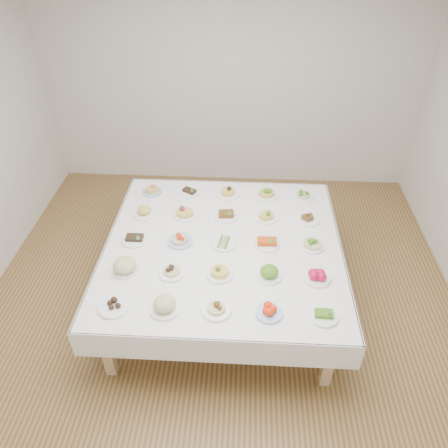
# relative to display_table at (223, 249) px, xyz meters

# --- Properties ---
(room_envelope) EXTENTS (5.02, 5.02, 2.81)m
(room_envelope) POSITION_rel_display_table_xyz_m (-0.03, -0.06, 1.15)
(room_envelope) COLOR olive
(room_envelope) RESTS_ON ground
(display_table) EXTENTS (2.28, 2.28, 0.75)m
(display_table) POSITION_rel_display_table_xyz_m (0.00, 0.00, 0.00)
(display_table) COLOR white
(display_table) RESTS_ON ground
(dish_0) EXTENTS (0.25, 0.25, 0.10)m
(dish_0) POSITION_rel_display_table_xyz_m (-0.84, -0.86, 0.11)
(dish_0) COLOR white
(dish_0) RESTS_ON display_table
(dish_1) EXTENTS (0.24, 0.24, 0.15)m
(dish_1) POSITION_rel_display_table_xyz_m (-0.42, -0.85, 0.14)
(dish_1) COLOR white
(dish_1) RESTS_ON display_table
(dish_2) EXTENTS (0.24, 0.24, 0.12)m
(dish_2) POSITION_rel_display_table_xyz_m (-0.01, -0.84, 0.12)
(dish_2) COLOR white
(dish_2) RESTS_ON display_table
(dish_3) EXTENTS (0.22, 0.22, 0.09)m
(dish_3) POSITION_rel_display_table_xyz_m (0.42, -0.85, 0.10)
(dish_3) COLOR #4C66B2
(dish_3) RESTS_ON display_table
(dish_4) EXTENTS (0.23, 0.23, 0.10)m
(dish_4) POSITION_rel_display_table_xyz_m (0.85, -0.85, 0.10)
(dish_4) COLOR white
(dish_4) RESTS_ON display_table
(dish_5) EXTENTS (0.22, 0.22, 0.15)m
(dish_5) POSITION_rel_display_table_xyz_m (-0.85, -0.42, 0.14)
(dish_5) COLOR white
(dish_5) RESTS_ON display_table
(dish_6) EXTENTS (0.23, 0.23, 0.12)m
(dish_6) POSITION_rel_display_table_xyz_m (-0.43, -0.43, 0.12)
(dish_6) COLOR white
(dish_6) RESTS_ON display_table
(dish_7) EXTENTS (0.23, 0.23, 0.13)m
(dish_7) POSITION_rel_display_table_xyz_m (-0.00, -0.43, 0.12)
(dish_7) COLOR white
(dish_7) RESTS_ON display_table
(dish_8) EXTENTS (0.24, 0.24, 0.13)m
(dish_8) POSITION_rel_display_table_xyz_m (0.43, -0.43, 0.13)
(dish_8) COLOR white
(dish_8) RESTS_ON display_table
(dish_9) EXTENTS (0.24, 0.24, 0.11)m
(dish_9) POSITION_rel_display_table_xyz_m (0.85, -0.43, 0.12)
(dish_9) COLOR white
(dish_9) RESTS_ON display_table
(dish_10) EXTENTS (0.25, 0.25, 0.12)m
(dish_10) POSITION_rel_display_table_xyz_m (-0.86, 0.00, 0.12)
(dish_10) COLOR white
(dish_10) RESTS_ON display_table
(dish_11) EXTENTS (0.24, 0.24, 0.13)m
(dish_11) POSITION_rel_display_table_xyz_m (-0.42, 0.00, 0.12)
(dish_11) COLOR #4C66B2
(dish_11) RESTS_ON display_table
(dish_12) EXTENTS (0.24, 0.23, 0.06)m
(dish_12) POSITION_rel_display_table_xyz_m (0.01, -0.01, 0.09)
(dish_12) COLOR white
(dish_12) RESTS_ON display_table
(dish_13) EXTENTS (0.23, 0.23, 0.11)m
(dish_13) POSITION_rel_display_table_xyz_m (0.42, 0.01, 0.11)
(dish_13) COLOR white
(dish_13) RESTS_ON display_table
(dish_14) EXTENTS (0.22, 0.22, 0.13)m
(dish_14) POSITION_rel_display_table_xyz_m (0.85, 0.01, 0.12)
(dish_14) COLOR white
(dish_14) RESTS_ON display_table
(dish_15) EXTENTS (0.25, 0.25, 0.13)m
(dish_15) POSITION_rel_display_table_xyz_m (-0.85, 0.43, 0.12)
(dish_15) COLOR white
(dish_15) RESTS_ON display_table
(dish_16) EXTENTS (0.24, 0.23, 0.15)m
(dish_16) POSITION_rel_display_table_xyz_m (-0.43, 0.43, 0.14)
(dish_16) COLOR white
(dish_16) RESTS_ON display_table
(dish_17) EXTENTS (0.24, 0.24, 0.11)m
(dish_17) POSITION_rel_display_table_xyz_m (0.01, 0.43, 0.11)
(dish_17) COLOR white
(dish_17) RESTS_ON display_table
(dish_18) EXTENTS (0.22, 0.22, 0.12)m
(dish_18) POSITION_rel_display_table_xyz_m (0.42, 0.42, 0.12)
(dish_18) COLOR white
(dish_18) RESTS_ON display_table
(dish_19) EXTENTS (0.23, 0.23, 0.09)m
(dish_19) POSITION_rel_display_table_xyz_m (0.85, 0.43, 0.10)
(dish_19) COLOR white
(dish_19) RESTS_ON display_table
(dish_20) EXTENTS (0.22, 0.22, 0.12)m
(dish_20) POSITION_rel_display_table_xyz_m (-0.85, 0.85, 0.12)
(dish_20) COLOR #4C66B2
(dish_20) RESTS_ON display_table
(dish_21) EXTENTS (0.23, 0.23, 0.09)m
(dish_21) POSITION_rel_display_table_xyz_m (-0.43, 0.86, 0.10)
(dish_21) COLOR white
(dish_21) RESTS_ON display_table
(dish_22) EXTENTS (0.25, 0.25, 0.13)m
(dish_22) POSITION_rel_display_table_xyz_m (0.00, 0.85, 0.12)
(dish_22) COLOR white
(dish_22) RESTS_ON display_table
(dish_23) EXTENTS (0.24, 0.24, 0.14)m
(dish_23) POSITION_rel_display_table_xyz_m (0.43, 0.84, 0.13)
(dish_23) COLOR white
(dish_23) RESTS_ON display_table
(dish_24) EXTENTS (0.22, 0.22, 0.12)m
(dish_24) POSITION_rel_display_table_xyz_m (0.84, 0.85, 0.12)
(dish_24) COLOR white
(dish_24) RESTS_ON display_table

